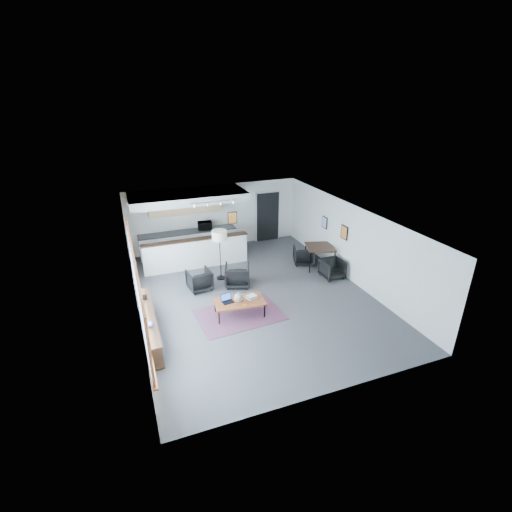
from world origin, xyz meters
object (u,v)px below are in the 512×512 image
object	(u,v)px
ceramic_pot	(239,297)
dining_chair_near	(332,269)
book_stack	(252,297)
dining_chair_far	(303,256)
armchair_left	(199,279)
armchair_right	(237,274)
microwave	(205,225)
floor_lamp	(219,237)
coffee_table	(239,302)
laptop	(227,299)
dining_table	(320,248)

from	to	relation	value
ceramic_pot	dining_chair_near	world-z (taller)	ceramic_pot
book_stack	dining_chair_far	xyz separation A→B (m)	(3.00, 2.50, -0.20)
armchair_left	armchair_right	distance (m)	1.26
dining_chair_near	ceramic_pot	bearing A→B (deg)	-165.59
microwave	dining_chair_far	bearing A→B (deg)	-30.99
armchair_right	microwave	distance (m)	3.39
book_stack	floor_lamp	xyz separation A→B (m)	(-0.24, 2.41, 1.02)
dining_chair_near	dining_chair_far	xyz separation A→B (m)	(-0.38, 1.41, 0.00)
ceramic_pot	armchair_left	size ratio (longest dim) A/B	0.37
coffee_table	ceramic_pot	xyz separation A→B (m)	(-0.03, -0.04, 0.17)
armchair_left	dining_chair_far	size ratio (longest dim) A/B	1.19
coffee_table	laptop	world-z (taller)	laptop
laptop	dining_chair_far	bearing A→B (deg)	22.95
floor_lamp	microwave	distance (m)	2.64
armchair_left	dining_table	distance (m)	4.51
floor_lamp	ceramic_pot	bearing A→B (deg)	-93.99
dining_table	dining_chair_far	world-z (taller)	dining_table
microwave	book_stack	bearing A→B (deg)	-80.62
book_stack	dining_table	xyz separation A→B (m)	(3.38, 1.98, 0.25)
coffee_table	microwave	size ratio (longest dim) A/B	2.72
book_stack	armchair_right	xyz separation A→B (m)	(0.13, 1.71, -0.10)
floor_lamp	microwave	size ratio (longest dim) A/B	3.22
book_stack	floor_lamp	world-z (taller)	floor_lamp
floor_lamp	dining_chair_near	size ratio (longest dim) A/B	2.82
floor_lamp	dining_chair_far	size ratio (longest dim) A/B	2.81
armchair_left	dining_table	bearing A→B (deg)	173.98
microwave	floor_lamp	bearing A→B (deg)	-84.57
microwave	armchair_left	bearing A→B (deg)	-99.51
ceramic_pot	dining_chair_near	size ratio (longest dim) A/B	0.44
microwave	armchair_right	bearing A→B (deg)	-77.59
coffee_table	laptop	distance (m)	0.37
dining_chair_far	armchair_right	bearing A→B (deg)	34.28
laptop	dining_chair_far	xyz separation A→B (m)	(3.72, 2.43, -0.22)
coffee_table	dining_table	xyz separation A→B (m)	(3.77, 2.01, 0.33)
dining_chair_near	dining_chair_far	size ratio (longest dim) A/B	1.00
ceramic_pot	floor_lamp	distance (m)	2.65
book_stack	armchair_right	distance (m)	1.72
laptop	floor_lamp	bearing A→B (deg)	68.26
ceramic_pot	armchair_right	distance (m)	1.87
dining_chair_far	laptop	bearing A→B (deg)	52.03
laptop	armchair_right	xyz separation A→B (m)	(0.86, 1.64, -0.12)
book_stack	floor_lamp	size ratio (longest dim) A/B	0.21
laptop	dining_chair_near	bearing A→B (deg)	3.75
laptop	book_stack	xyz separation A→B (m)	(0.73, -0.07, -0.02)
book_stack	laptop	bearing A→B (deg)	174.52
coffee_table	dining_chair_near	bearing A→B (deg)	21.68
armchair_right	floor_lamp	xyz separation A→B (m)	(-0.37, 0.70, 1.12)
book_stack	floor_lamp	bearing A→B (deg)	95.78
laptop	floor_lamp	size ratio (longest dim) A/B	0.20
floor_lamp	laptop	bearing A→B (deg)	-101.60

